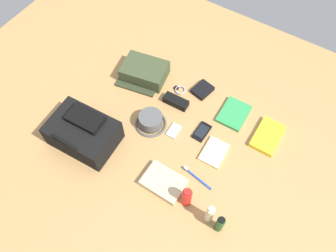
{
  "coord_description": "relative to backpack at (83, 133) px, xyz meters",
  "views": [
    {
      "loc": [
        -0.47,
        0.74,
        1.53
      ],
      "look_at": [
        0.0,
        0.0,
        0.04
      ],
      "focal_mm": 35.62,
      "sensor_mm": 36.0,
      "label": 1
    }
  ],
  "objects": [
    {
      "name": "wallet",
      "position": [
        -0.36,
        -0.6,
        -0.06
      ],
      "size": [
        0.11,
        0.13,
        0.02
      ],
      "primitive_type": "cube",
      "rotation": [
        0.0,
        0.0,
        -0.21
      ],
      "color": "black",
      "rests_on": "ground_plane"
    },
    {
      "name": "media_player",
      "position": [
        -0.36,
        -0.29,
        -0.07
      ],
      "size": [
        0.05,
        0.09,
        0.01
      ],
      "color": "#B7B7BC",
      "rests_on": "ground_plane"
    },
    {
      "name": "ground_plane",
      "position": [
        -0.33,
        -0.28,
        -0.09
      ],
      "size": [
        2.64,
        2.02,
        0.02
      ],
      "primitive_type": "cube",
      "color": "#AC804A",
      "rests_on": "ground"
    },
    {
      "name": "backpack",
      "position": [
        0.0,
        0.0,
        0.0
      ],
      "size": [
        0.34,
        0.25,
        0.17
      ],
      "color": "black",
      "rests_on": "ground_plane"
    },
    {
      "name": "sunglasses_case",
      "position": [
        -0.28,
        -0.44,
        -0.05
      ],
      "size": [
        0.14,
        0.06,
        0.04
      ],
      "primitive_type": "cube",
      "rotation": [
        0.0,
        0.0,
        0.04
      ],
      "color": "black",
      "rests_on": "ground_plane"
    },
    {
      "name": "travel_guidebook",
      "position": [
        -0.58,
        -0.55,
        -0.07
      ],
      "size": [
        0.14,
        0.18,
        0.02
      ],
      "color": "#2D934C",
      "rests_on": "ground_plane"
    },
    {
      "name": "notepad",
      "position": [
        -0.6,
        -0.28,
        -0.07
      ],
      "size": [
        0.11,
        0.15,
        0.02
      ],
      "primitive_type": "cube",
      "rotation": [
        0.0,
        0.0,
        0.03
      ],
      "color": "beige",
      "rests_on": "ground_plane"
    },
    {
      "name": "shampoo_bottle",
      "position": [
        -0.79,
        0.04,
        -0.01
      ],
      "size": [
        0.04,
        0.04,
        0.14
      ],
      "color": "#19471E",
      "rests_on": "ground_plane"
    },
    {
      "name": "lotion_bottle",
      "position": [
        -0.73,
        0.02,
        -0.0
      ],
      "size": [
        0.04,
        0.04,
        0.15
      ],
      "color": "beige",
      "rests_on": "ground_plane"
    },
    {
      "name": "folded_towel",
      "position": [
        -0.47,
        -0.01,
        -0.06
      ],
      "size": [
        0.2,
        0.14,
        0.04
      ],
      "primitive_type": "cube",
      "rotation": [
        0.0,
        0.0,
        -0.01
      ],
      "color": "#C6B289",
      "rests_on": "ground_plane"
    },
    {
      "name": "toiletry_pouch",
      "position": [
        -0.02,
        -0.51,
        -0.03
      ],
      "size": [
        0.28,
        0.26,
        0.09
      ],
      "color": "#384228",
      "rests_on": "ground_plane"
    },
    {
      "name": "wristwatch",
      "position": [
        -0.25,
        -0.53,
        -0.07
      ],
      "size": [
        0.07,
        0.06,
        0.01
      ],
      "color": "#99999E",
      "rests_on": "ground_plane"
    },
    {
      "name": "cell_phone",
      "position": [
        -0.49,
        -0.36,
        -0.07
      ],
      "size": [
        0.07,
        0.11,
        0.01
      ],
      "color": "black",
      "rests_on": "ground_plane"
    },
    {
      "name": "toothbrush",
      "position": [
        -0.58,
        -0.12,
        -0.07
      ],
      "size": [
        0.17,
        0.04,
        0.02
      ],
      "color": "blue",
      "rests_on": "ground_plane"
    },
    {
      "name": "paperback_novel",
      "position": [
        -0.79,
        -0.51,
        -0.06
      ],
      "size": [
        0.13,
        0.2,
        0.03
      ],
      "color": "yellow",
      "rests_on": "ground_plane"
    },
    {
      "name": "bucket_hat",
      "position": [
        -0.23,
        -0.26,
        -0.04
      ],
      "size": [
        0.17,
        0.17,
        0.08
      ],
      "color": "#4F4F4F",
      "rests_on": "ground_plane"
    },
    {
      "name": "sunscreen_spray",
      "position": [
        -0.61,
        0.01,
        -0.01
      ],
      "size": [
        0.05,
        0.05,
        0.14
      ],
      "color": "red",
      "rests_on": "ground_plane"
    }
  ]
}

